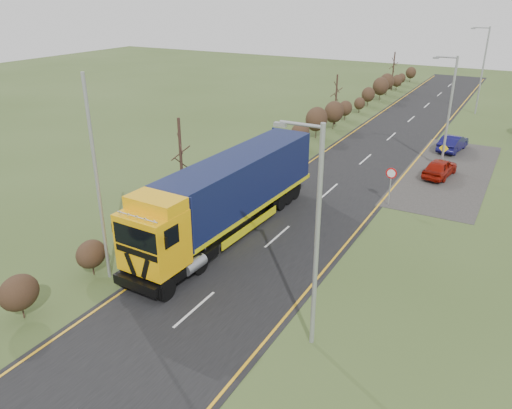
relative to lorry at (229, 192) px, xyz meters
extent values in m
plane|color=#384A20|center=(2.65, -3.14, -2.49)|extent=(160.00, 160.00, 0.00)
cube|color=black|center=(2.65, 6.86, -2.48)|extent=(8.00, 120.00, 0.02)
cube|color=#2E2C29|center=(9.15, 16.86, -2.48)|extent=(6.00, 18.00, 0.02)
cube|color=orange|center=(-1.05, 6.86, -2.46)|extent=(0.12, 116.00, 0.01)
cube|color=orange|center=(6.35, 6.86, -2.46)|extent=(0.12, 116.00, 0.01)
cube|color=silver|center=(2.65, -7.14, -2.46)|extent=(0.12, 3.00, 0.01)
cube|color=silver|center=(2.65, 0.86, -2.46)|extent=(0.12, 3.00, 0.01)
cube|color=silver|center=(2.65, 8.86, -2.46)|extent=(0.12, 3.00, 0.01)
cube|color=silver|center=(2.65, 16.86, -2.46)|extent=(0.12, 3.00, 0.01)
cube|color=silver|center=(2.65, 24.86, -2.46)|extent=(0.12, 3.00, 0.01)
cube|color=silver|center=(2.65, 32.86, -2.46)|extent=(0.12, 3.00, 0.01)
cube|color=silver|center=(2.65, 40.86, -2.46)|extent=(0.12, 3.00, 0.01)
cube|color=silver|center=(2.65, 48.86, -2.46)|extent=(0.12, 3.00, 0.01)
cube|color=silver|center=(2.65, 56.86, -2.46)|extent=(0.12, 3.00, 0.01)
ellipsoid|color=#302115|center=(-3.31, -11.14, -1.23)|extent=(1.34, 1.74, 1.54)
ellipsoid|color=#302115|center=(-3.36, -7.14, -1.35)|extent=(1.21, 1.57, 1.39)
ellipsoid|color=#302115|center=(-3.35, -3.14, -1.00)|extent=(1.58, 2.06, 1.82)
ellipsoid|color=#302115|center=(-3.33, 0.86, -0.65)|extent=(1.96, 2.55, 2.25)
ellipsoid|color=#302115|center=(-3.38, 4.86, -0.77)|extent=(1.83, 2.38, 2.10)
ellipsoid|color=#302115|center=(-3.30, 8.86, -1.20)|extent=(1.37, 1.78, 1.57)
ellipsoid|color=#302115|center=(-3.41, 12.86, -1.36)|extent=(1.20, 1.56, 1.38)
ellipsoid|color=#302115|center=(-3.27, 16.86, -1.03)|extent=(1.55, 2.02, 1.78)
ellipsoid|color=#302115|center=(-3.44, 20.86, -0.66)|extent=(1.95, 2.53, 2.24)
ellipsoid|color=#302115|center=(-3.24, 24.86, -0.75)|extent=(1.85, 2.41, 2.13)
ellipsoid|color=#302115|center=(-3.46, 28.86, -1.18)|extent=(1.40, 1.81, 1.61)
ellipsoid|color=#302115|center=(-3.21, 32.86, -1.37)|extent=(1.19, 1.55, 1.37)
ellipsoid|color=#302115|center=(-3.49, 36.86, -1.06)|extent=(1.52, 1.97, 1.75)
ellipsoid|color=#302115|center=(-3.19, 40.86, -0.67)|extent=(1.93, 2.51, 2.22)
ellipsoid|color=#302115|center=(-3.51, 44.86, -0.73)|extent=(1.88, 2.44, 2.16)
ellipsoid|color=#302115|center=(-3.17, 48.86, -1.15)|extent=(1.43, 1.85, 1.64)
ellipsoid|color=#302115|center=(-3.54, 52.86, -1.37)|extent=(1.19, 1.55, 1.37)
ellipsoid|color=#302115|center=(-3.15, 56.86, -1.09)|extent=(1.49, 1.93, 1.71)
cylinder|color=#34211A|center=(-3.85, 0.86, 0.54)|extent=(0.18, 0.18, 6.05)
cylinder|color=#34211A|center=(-3.85, 26.86, 0.04)|extent=(0.18, 0.18, 5.06)
cylinder|color=#34211A|center=(-3.85, 48.86, 0.09)|extent=(0.18, 0.18, 5.15)
cube|color=black|center=(0.00, -5.47, -1.76)|extent=(2.68, 4.88, 0.47)
cube|color=#EEA70A|center=(0.00, -6.41, -0.04)|extent=(2.69, 2.39, 2.71)
cube|color=black|center=(0.00, -7.50, -1.92)|extent=(2.61, 0.22, 0.57)
cube|color=black|center=(-0.44, -7.56, -0.87)|extent=(0.63, 0.04, 1.12)
cube|color=black|center=(0.44, -7.56, -0.87)|extent=(0.63, 0.04, 1.12)
cube|color=black|center=(0.00, -7.53, 0.53)|extent=(2.45, 0.15, 0.99)
cube|color=black|center=(0.00, -7.56, -0.20)|extent=(2.40, 0.12, 0.29)
cube|color=#EEA70A|center=(0.00, -6.04, 1.61)|extent=(2.66, 1.55, 0.58)
cylinder|color=silver|center=(0.00, -7.29, 1.42)|extent=(2.29, 0.14, 0.06)
cube|color=black|center=(-1.49, -7.29, 0.58)|extent=(0.08, 0.12, 0.47)
cube|color=black|center=(1.49, -7.29, 0.58)|extent=(0.08, 0.12, 0.47)
cylinder|color=gray|center=(-1.20, -5.05, -1.71)|extent=(0.63, 1.37, 0.58)
cylinder|color=gray|center=(1.20, -5.05, -1.71)|extent=(0.63, 1.37, 0.58)
cube|color=yellow|center=(0.00, 1.30, -1.21)|extent=(3.09, 13.21, 0.25)
cube|color=black|center=(0.00, 1.30, 0.35)|extent=(3.05, 12.79, 2.86)
cube|color=#101846|center=(0.00, 7.67, 0.35)|extent=(2.58, 0.16, 2.86)
cube|color=#101846|center=(0.00, -5.07, 0.35)|extent=(2.58, 0.16, 2.86)
cube|color=black|center=(0.00, 5.26, -1.81)|extent=(2.53, 3.84, 0.36)
cube|color=yellow|center=(-1.27, 0.26, -1.92)|extent=(0.26, 5.73, 0.47)
cube|color=yellow|center=(1.27, 0.26, -1.92)|extent=(0.26, 5.73, 0.47)
cylinder|color=black|center=(-1.09, -7.14, -1.95)|extent=(0.37, 1.09, 1.08)
cylinder|color=black|center=(1.09, -7.14, -1.95)|extent=(0.37, 1.09, 1.08)
cylinder|color=black|center=(-1.09, -4.53, -1.95)|extent=(0.37, 1.09, 1.08)
cylinder|color=black|center=(1.09, -4.53, -1.95)|extent=(0.37, 1.09, 1.08)
cylinder|color=black|center=(-1.09, 4.32, -1.95)|extent=(0.37, 1.09, 1.08)
cylinder|color=black|center=(1.09, 4.32, -1.95)|extent=(0.37, 1.09, 1.08)
cylinder|color=black|center=(-1.09, 5.36, -1.95)|extent=(0.37, 1.09, 1.08)
cylinder|color=black|center=(1.09, 5.36, -1.95)|extent=(0.37, 1.09, 1.08)
cylinder|color=black|center=(-1.09, 6.40, -1.95)|extent=(0.37, 1.09, 1.08)
cylinder|color=black|center=(1.09, 6.40, -1.95)|extent=(0.37, 1.09, 1.08)
imported|color=maroon|center=(8.71, 15.55, -1.80)|extent=(2.16, 4.21, 1.37)
imported|color=#0C0B3D|center=(8.45, 22.86, -1.79)|extent=(2.09, 4.39, 1.39)
cylinder|color=#96989B|center=(7.96, -6.66, 1.92)|extent=(0.18, 0.18, 8.81)
cylinder|color=#96989B|center=(7.18, -6.66, 6.17)|extent=(1.57, 0.12, 0.12)
cube|color=#96989B|center=(6.40, -6.66, 6.08)|extent=(0.44, 0.18, 0.14)
cylinder|color=#96989B|center=(8.45, 17.82, 1.75)|extent=(0.18, 0.18, 8.47)
cylinder|color=#96989B|center=(7.70, 17.82, 5.84)|extent=(1.51, 0.12, 0.12)
cube|color=#96989B|center=(6.95, 17.82, 5.75)|extent=(0.42, 0.17, 0.13)
cylinder|color=#96989B|center=(8.33, 39.06, 2.16)|extent=(0.18, 0.18, 9.31)
cylinder|color=#96989B|center=(7.50, 39.06, 6.66)|extent=(1.65, 0.12, 0.12)
cube|color=#96989B|center=(6.67, 39.06, 6.56)|extent=(0.47, 0.19, 0.14)
cylinder|color=#96989B|center=(-2.55, -6.90, 2.37)|extent=(0.16, 0.16, 9.72)
cylinder|color=#96989B|center=(6.85, 8.43, -1.40)|extent=(0.08, 0.08, 2.17)
cylinder|color=red|center=(6.85, 8.40, -0.31)|extent=(0.70, 0.04, 0.70)
cylinder|color=white|center=(6.85, 8.38, -0.31)|extent=(0.52, 0.02, 0.52)
cylinder|color=#96989B|center=(8.45, 17.89, -1.76)|extent=(0.08, 0.08, 1.45)
cube|color=yellow|center=(8.45, 17.84, -0.94)|extent=(0.73, 0.04, 0.73)
camera|label=1|loc=(13.81, -21.68, 10.28)|focal=35.00mm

